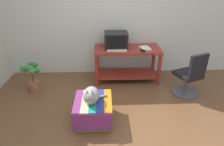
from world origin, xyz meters
name	(u,v)px	position (x,y,z in m)	size (l,w,h in m)	color
ground_plane	(117,130)	(0.00, 0.00, 0.00)	(14.00, 14.00, 0.00)	brown
back_wall	(112,17)	(0.00, 2.05, 1.30)	(8.00, 0.10, 2.60)	silver
desk	(127,59)	(0.30, 1.60, 0.51)	(1.37, 0.63, 0.74)	maroon
tv_monitor	(116,40)	(0.07, 1.66, 0.90)	(0.48, 0.40, 0.32)	black
keyboard	(117,50)	(0.08, 1.46, 0.75)	(0.40, 0.15, 0.02)	beige
book	(145,48)	(0.67, 1.55, 0.76)	(0.19, 0.25, 0.03)	white
ottoman_with_blanket	(93,110)	(-0.36, 0.25, 0.20)	(0.58, 0.63, 0.39)	#7A664C
cat	(91,95)	(-0.38, 0.20, 0.51)	(0.38, 0.38, 0.30)	gray
potted_plant	(32,76)	(-1.61, 1.20, 0.33)	(0.43, 0.32, 0.63)	brown
office_chair	(190,77)	(1.44, 0.95, 0.39)	(0.54, 0.55, 0.89)	#4C4C51
stapler	(143,51)	(0.59, 1.40, 0.76)	(0.04, 0.11, 0.04)	black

